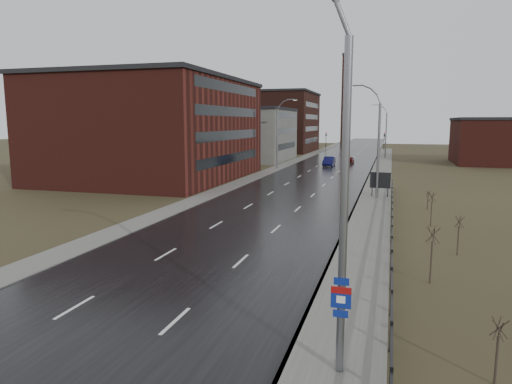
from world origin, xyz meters
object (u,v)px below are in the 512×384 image
Objects in this scene: streetlight_main at (333,179)px; billboard at (380,181)px; car_near at (329,162)px; car_far at (349,160)px.

billboard is (0.63, 34.33, -4.29)m from streetlight_main.
streetlight_main is 4.55× the size of billboard.
car_near is 7.09m from car_far.
car_far is (-6.50, 39.08, -1.11)m from billboard.
car_far is (2.94, 6.44, -0.16)m from car_near.
car_near is at bearing 97.50° from streetlight_main.
car_near reaches higher than car_far.
streetlight_main is at bearing -82.38° from car_near.
streetlight_main reaches higher than billboard.
car_near is 1.28× the size of car_far.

